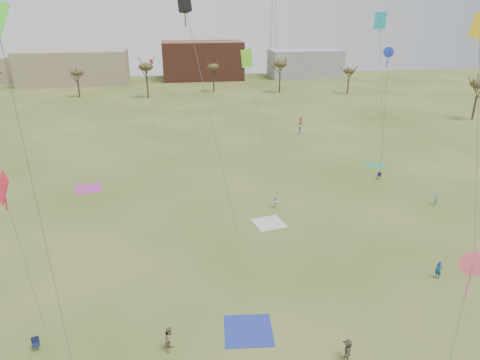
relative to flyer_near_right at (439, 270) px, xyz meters
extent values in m
plane|color=#3B5119|center=(-15.21, -0.52, -0.80)|extent=(260.00, 260.00, 0.00)
imported|color=navy|center=(0.00, 0.00, 0.00)|extent=(0.61, 0.69, 1.60)
imported|color=#927D5D|center=(-22.61, -4.68, 0.12)|extent=(1.01, 1.10, 1.83)
imported|color=brown|center=(-11.26, -7.52, 0.00)|extent=(0.87, 1.56, 1.60)
imported|color=#62A3A1|center=(8.40, 13.67, -0.06)|extent=(0.62, 0.49, 1.48)
imported|color=silver|center=(-10.28, 15.95, -0.03)|extent=(0.93, 0.87, 1.53)
imported|color=#9B3B1A|center=(3.98, 53.20, -0.04)|extent=(0.71, 0.86, 1.51)
imported|color=navy|center=(1.62, 46.09, -0.08)|extent=(0.71, 1.02, 1.44)
cube|color=#24349D|center=(-17.12, -3.81, -0.80)|extent=(3.75, 3.75, 0.03)
cube|color=silver|center=(-11.91, 12.22, -0.80)|extent=(3.64, 3.64, 0.03)
cube|color=#B93897|center=(-32.70, 25.44, -0.80)|extent=(3.76, 3.76, 0.03)
cube|color=#32895E|center=(7.82, 27.83, -0.80)|extent=(3.26, 3.26, 0.03)
cube|color=#131935|center=(-31.52, -3.28, -0.38)|extent=(0.63, 0.63, 0.04)
cube|color=#131935|center=(-31.60, -3.06, -0.15)|extent=(0.52, 0.28, 0.44)
cube|color=#18153A|center=(5.73, 22.61, -0.38)|extent=(0.71, 0.71, 0.04)
cube|color=#18153A|center=(5.88, 22.78, -0.15)|extent=(0.46, 0.44, 0.44)
cube|color=teal|center=(8.10, 32.11, 19.27)|extent=(1.16, 1.16, 2.28)
cube|color=teal|center=(8.10, 32.11, 18.47)|extent=(0.08, 0.08, 2.06)
cylinder|color=#4C4C51|center=(9.90, 32.93, 9.68)|extent=(3.64, 1.68, 19.17)
cube|color=#74E926|center=(-11.61, 28.02, 14.83)|extent=(1.13, 1.13, 2.22)
cube|color=#74E926|center=(-11.61, 28.02, 14.05)|extent=(0.08, 0.08, 2.00)
cylinder|color=#4C4C51|center=(-10.19, 26.47, 7.46)|extent=(2.90, 3.14, 14.73)
cube|color=black|center=(-19.83, 14.57, 21.11)|extent=(0.88, 0.88, 1.51)
cube|color=black|center=(-19.83, 14.57, 20.23)|extent=(0.08, 0.08, 2.26)
cylinder|color=#4C4C51|center=(-17.87, 11.71, 10.61)|extent=(3.98, 5.76, 21.02)
cylinder|color=#4C4C51|center=(-29.52, -4.04, 10.10)|extent=(1.60, 3.07, 19.99)
cube|color=red|center=(-32.99, 0.62, 9.52)|extent=(1.03, 1.03, 2.03)
cube|color=red|center=(-32.99, 0.62, 8.81)|extent=(0.08, 0.08, 1.83)
cylinder|color=#4C4C51|center=(-32.06, -0.84, 4.81)|extent=(1.92, 2.97, 9.43)
cone|color=#B81337|center=(-24.27, 44.84, 12.85)|extent=(0.90, 0.07, 0.90)
cube|color=#B81337|center=(-24.27, 44.84, 12.28)|extent=(0.08, 0.08, 1.48)
cylinder|color=#4C4C51|center=(-24.51, 41.94, 6.48)|extent=(0.51, 5.83, 12.77)
cone|color=blue|center=(4.26, 21.33, 15.90)|extent=(1.23, 0.09, 1.23)
cube|color=blue|center=(4.26, 21.33, 15.12)|extent=(0.08, 0.08, 2.02)
cylinder|color=#4C4C51|center=(4.87, 21.58, 8.00)|extent=(1.28, 0.54, 15.80)
cube|color=yellow|center=(1.53, 2.70, 19.42)|extent=(0.88, 0.88, 1.74)
cube|color=yellow|center=(1.53, 2.70, 18.82)|extent=(0.08, 0.08, 1.56)
cylinder|color=#4C4C51|center=(3.03, 2.15, 9.76)|extent=(3.05, 1.14, 19.33)
cone|color=#FF5077|center=(-4.80, -8.98, 6.78)|extent=(1.59, 0.12, 1.59)
cube|color=#FF5077|center=(-4.80, -8.98, 5.77)|extent=(0.08, 0.08, 2.60)
cylinder|color=#4C4C51|center=(-6.21, -10.50, 3.44)|extent=(2.87, 3.08, 6.70)
cylinder|color=#3A2B1E|center=(-45.21, 91.48, 1.36)|extent=(0.40, 0.40, 4.32)
ellipsoid|color=#473D1E|center=(-45.21, 91.48, 5.54)|extent=(3.02, 3.02, 1.58)
cylinder|color=#3A2B1E|center=(-27.21, 87.48, 1.90)|extent=(0.40, 0.40, 5.40)
ellipsoid|color=#473D1E|center=(-27.21, 87.48, 7.12)|extent=(3.78, 3.78, 1.98)
cylinder|color=#3A2B1E|center=(-9.21, 93.48, 1.54)|extent=(0.40, 0.40, 4.68)
ellipsoid|color=#473D1E|center=(-9.21, 93.48, 6.07)|extent=(3.28, 3.28, 1.72)
cylinder|color=#3A2B1E|center=(8.79, 89.48, 1.84)|extent=(0.40, 0.40, 5.28)
ellipsoid|color=#473D1E|center=(8.79, 89.48, 6.95)|extent=(3.70, 3.70, 1.94)
cylinder|color=#3A2B1E|center=(26.79, 84.48, 1.30)|extent=(0.40, 0.40, 4.20)
ellipsoid|color=#473D1E|center=(26.79, 84.48, 5.36)|extent=(2.94, 2.94, 1.54)
cylinder|color=#3A2B1E|center=(40.79, 51.48, 1.72)|extent=(0.40, 0.40, 5.04)
ellipsoid|color=#473D1E|center=(40.79, 51.48, 6.59)|extent=(3.53, 3.53, 1.85)
cube|color=#937F60|center=(-50.21, 114.48, 4.20)|extent=(32.00, 14.00, 10.00)
cube|color=brown|center=(-10.21, 119.48, 5.20)|extent=(26.00, 16.00, 12.00)
cube|color=gray|center=(24.79, 117.48, 3.70)|extent=(24.00, 12.00, 9.00)
cylinder|color=#9EA3A8|center=(15.69, 124.48, 18.20)|extent=(0.16, 0.16, 38.00)
cylinder|color=#9EA3A8|center=(14.34, 125.26, 18.20)|extent=(0.16, 0.16, 38.00)
cylinder|color=#9EA3A8|center=(14.34, 123.70, 18.20)|extent=(0.16, 0.16, 38.00)
camera|label=1|loc=(-21.68, -27.91, 20.45)|focal=32.12mm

